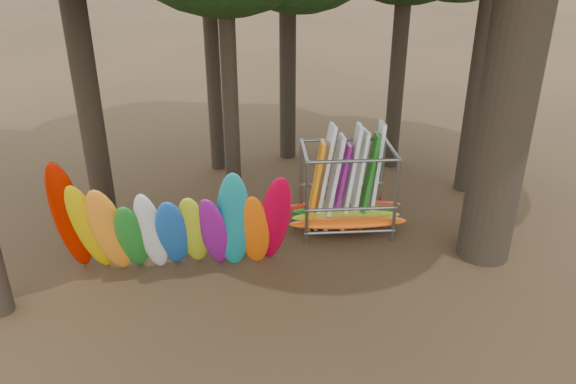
{
  "coord_description": "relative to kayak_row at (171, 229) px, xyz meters",
  "views": [
    {
      "loc": [
        -1.39,
        -10.84,
        7.24
      ],
      "look_at": [
        -0.49,
        1.5,
        1.4
      ],
      "focal_mm": 35.0,
      "sensor_mm": 36.0,
      "label": 1
    }
  ],
  "objects": [
    {
      "name": "ground",
      "position": [
        3.15,
        -0.02,
        -1.3
      ],
      "size": [
        120.0,
        120.0,
        0.0
      ],
      "primitive_type": "plane",
      "color": "#47331E",
      "rests_on": "ground"
    },
    {
      "name": "storage_rack",
      "position": [
        4.22,
        2.11,
        -0.25
      ],
      "size": [
        3.22,
        1.5,
        2.83
      ],
      "color": "slate",
      "rests_on": "ground"
    },
    {
      "name": "kayak_row",
      "position": [
        0.0,
        0.0,
        0.0
      ],
      "size": [
        5.3,
        2.01,
        3.2
      ],
      "color": "#B11400",
      "rests_on": "ground"
    }
  ]
}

